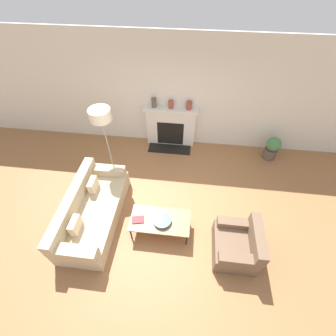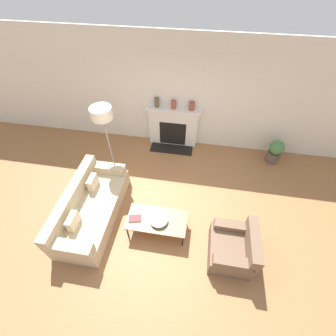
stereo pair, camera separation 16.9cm
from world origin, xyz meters
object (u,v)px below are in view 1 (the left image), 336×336
object	(u,v)px
armchair_near	(238,245)
bowl	(162,220)
mantel_vase_left	(154,103)
floor_lamp	(101,120)
mantel_vase_center_left	(171,104)
mantel_vase_center_right	(189,105)
fireplace	(171,127)
coffee_table	(160,221)
potted_plant	(272,148)
couch	(92,211)
book	(138,220)

from	to	relation	value
armchair_near	bowl	size ratio (longest dim) A/B	2.45
mantel_vase_left	floor_lamp	bearing A→B (deg)	-121.99
mantel_vase_center_left	mantel_vase_center_right	distance (m)	0.46
fireplace	mantel_vase_center_left	distance (m)	0.69
mantel_vase_left	coffee_table	bearing A→B (deg)	-79.25
coffee_table	bowl	xyz separation A→B (m)	(0.05, -0.03, 0.07)
bowl	potted_plant	distance (m)	3.60
fireplace	mantel_vase_left	bearing A→B (deg)	178.11
couch	mantel_vase_center_right	world-z (taller)	mantel_vase_center_right
mantel_vase_left	potted_plant	bearing A→B (deg)	-5.32
mantel_vase_left	mantel_vase_center_left	world-z (taller)	mantel_vase_left
fireplace	mantel_vase_left	distance (m)	0.83
mantel_vase_left	couch	bearing A→B (deg)	-108.92
couch	bowl	xyz separation A→B (m)	(1.49, -0.13, 0.14)
armchair_near	mantel_vase_center_left	world-z (taller)	mantel_vase_center_left
bowl	mantel_vase_center_left	distance (m)	2.93
coffee_table	mantel_vase_left	size ratio (longest dim) A/B	4.83
bowl	floor_lamp	world-z (taller)	floor_lamp
coffee_table	mantel_vase_center_left	distance (m)	2.92
book	mantel_vase_center_right	bearing A→B (deg)	62.40
fireplace	armchair_near	bearing A→B (deg)	-62.62
book	potted_plant	bearing A→B (deg)	27.66
couch	potted_plant	xyz separation A→B (m)	(4.07, 2.39, 0.06)
coffee_table	mantel_vase_left	bearing A→B (deg)	100.75
mantel_vase_center_right	armchair_near	bearing A→B (deg)	-69.78
coffee_table	bowl	size ratio (longest dim) A/B	3.33
book	mantel_vase_center_left	world-z (taller)	mantel_vase_center_left
bowl	mantel_vase_left	xyz separation A→B (m)	(-0.58, 2.81, 0.84)
couch	potted_plant	distance (m)	4.72
book	mantel_vase_left	world-z (taller)	mantel_vase_left
mantel_vase_center_left	floor_lamp	bearing A→B (deg)	-133.28
coffee_table	bowl	bearing A→B (deg)	-33.77
couch	book	world-z (taller)	couch
mantel_vase_center_left	mantel_vase_center_right	size ratio (longest dim) A/B	0.98
fireplace	mantel_vase_center_right	xyz separation A→B (m)	(0.45, 0.01, 0.70)
fireplace	potted_plant	xyz separation A→B (m)	(2.72, -0.28, -0.22)
armchair_near	coffee_table	distance (m)	1.52
couch	mantel_vase_center_right	size ratio (longest dim) A/B	10.16
armchair_near	mantel_vase_center_left	size ratio (longest dim) A/B	4.20
fireplace	armchair_near	world-z (taller)	fireplace
potted_plant	fireplace	bearing A→B (deg)	174.13
mantel_vase_left	mantel_vase_center_right	world-z (taller)	mantel_vase_left
armchair_near	bowl	distance (m)	1.47
mantel_vase_left	book	bearing A→B (deg)	-88.01
couch	mantel_vase_center_left	bearing A→B (deg)	-26.72
fireplace	floor_lamp	xyz separation A→B (m)	(-1.28, -1.34, 1.07)
armchair_near	mantel_vase_left	world-z (taller)	mantel_vase_left
bowl	book	size ratio (longest dim) A/B	1.33
book	mantel_vase_center_left	size ratio (longest dim) A/B	1.30
armchair_near	mantel_vase_center_right	distance (m)	3.42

